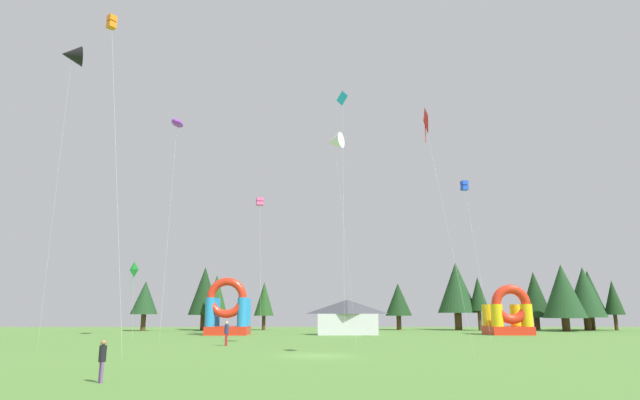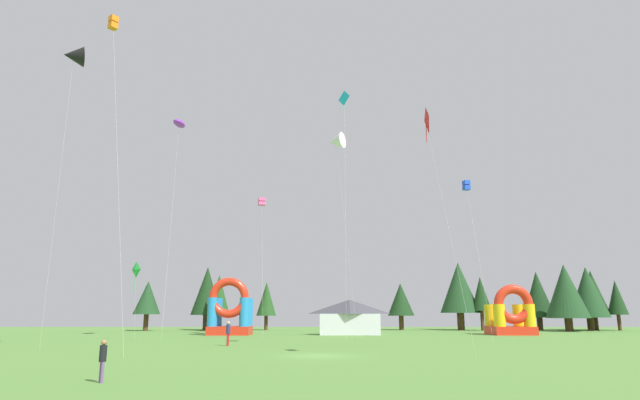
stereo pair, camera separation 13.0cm
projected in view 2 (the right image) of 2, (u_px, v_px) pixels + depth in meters
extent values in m
plane|color=#548438|center=(319.00, 356.00, 31.62)|extent=(120.00, 120.00, 0.00)
cone|color=black|center=(74.00, 56.00, 38.28)|extent=(2.02, 2.02, 1.61)
cylinder|color=silver|center=(57.00, 200.00, 37.57)|extent=(1.78, 3.03, 20.97)
cube|color=blue|center=(466.00, 188.00, 51.05)|extent=(0.71, 0.71, 0.42)
cube|color=blue|center=(466.00, 183.00, 51.16)|extent=(0.71, 0.71, 0.42)
cylinder|color=silver|center=(479.00, 259.00, 48.08)|extent=(0.69, 3.06, 14.71)
pyramid|color=#19B7CC|center=(345.00, 99.00, 61.97)|extent=(1.11, 1.19, 1.38)
cylinder|color=#19B7CC|center=(345.00, 104.00, 61.77)|extent=(0.04, 0.04, 1.25)
cylinder|color=silver|center=(345.00, 207.00, 56.26)|extent=(0.33, 5.73, 27.26)
pyramid|color=red|center=(424.00, 122.00, 30.83)|extent=(0.39, 1.22, 1.22)
cylinder|color=red|center=(426.00, 132.00, 30.69)|extent=(0.04, 0.04, 1.24)
cylinder|color=silver|center=(451.00, 239.00, 30.55)|extent=(2.83, 2.38, 13.57)
cube|color=#EA599E|center=(262.00, 204.00, 60.66)|extent=(1.01, 1.01, 0.38)
cube|color=#EA599E|center=(262.00, 200.00, 60.76)|extent=(1.01, 1.01, 0.38)
cylinder|color=silver|center=(262.00, 266.00, 57.66)|extent=(0.80, 3.02, 15.12)
pyramid|color=green|center=(135.00, 270.00, 49.69)|extent=(0.97, 0.82, 1.08)
cylinder|color=green|center=(135.00, 282.00, 49.53)|extent=(0.04, 0.04, 2.14)
cylinder|color=silver|center=(135.00, 305.00, 49.93)|extent=(0.23, 1.75, 6.46)
cube|color=orange|center=(113.00, 26.00, 37.60)|extent=(0.75, 0.75, 0.43)
cube|color=orange|center=(113.00, 19.00, 37.71)|extent=(0.75, 0.75, 0.43)
cylinder|color=silver|center=(118.00, 172.00, 33.84)|extent=(3.66, 2.88, 23.01)
ellipsoid|color=purple|center=(179.00, 124.00, 55.49)|extent=(2.00, 3.69, 1.68)
cylinder|color=silver|center=(171.00, 223.00, 51.00)|extent=(0.85, 4.46, 22.17)
cone|color=white|center=(336.00, 141.00, 41.58)|extent=(1.70, 1.73, 1.38)
cylinder|color=silver|center=(347.00, 243.00, 41.67)|extent=(1.80, 3.61, 15.89)
cylinder|color=#B21E26|center=(227.00, 340.00, 40.76)|extent=(0.15, 0.15, 0.91)
cylinder|color=#B21E26|center=(228.00, 340.00, 40.94)|extent=(0.15, 0.15, 0.91)
cylinder|color=navy|center=(228.00, 329.00, 41.02)|extent=(0.37, 0.37, 0.72)
sphere|color=#D8AD84|center=(228.00, 323.00, 41.12)|extent=(0.25, 0.25, 0.25)
cylinder|color=#724C8C|center=(102.00, 372.00, 19.70)|extent=(0.16, 0.16, 0.76)
cylinder|color=#724C8C|center=(101.00, 372.00, 19.81)|extent=(0.16, 0.16, 0.76)
cylinder|color=black|center=(103.00, 353.00, 19.90)|extent=(0.38, 0.38, 0.61)
sphere|color=#9E704C|center=(104.00, 342.00, 19.99)|extent=(0.21, 0.21, 0.21)
cube|color=red|center=(510.00, 330.00, 60.49)|extent=(4.70, 4.68, 0.94)
cylinder|color=yellow|center=(499.00, 315.00, 59.21)|extent=(1.31, 1.31, 2.50)
cylinder|color=yellow|center=(529.00, 315.00, 59.19)|extent=(1.31, 1.31, 2.50)
cylinder|color=yellow|center=(490.00, 315.00, 62.51)|extent=(1.31, 1.31, 2.50)
cylinder|color=yellow|center=(518.00, 315.00, 62.49)|extent=(1.31, 1.31, 2.50)
torus|color=red|center=(514.00, 304.00, 59.46)|extent=(4.43, 1.05, 4.43)
cube|color=red|center=(230.00, 331.00, 60.16)|extent=(4.77, 4.04, 0.96)
cylinder|color=#268CD8|center=(212.00, 312.00, 59.18)|extent=(1.13, 1.13, 3.21)
cylinder|color=#268CD8|center=(244.00, 312.00, 59.16)|extent=(1.13, 1.13, 3.21)
cylinder|color=#268CD8|center=(217.00, 312.00, 62.02)|extent=(1.13, 1.13, 3.21)
cylinder|color=#268CD8|center=(248.00, 312.00, 62.00)|extent=(1.13, 1.13, 3.21)
torus|color=red|center=(229.00, 298.00, 59.50)|extent=(4.55, 0.90, 4.55)
cube|color=silver|center=(349.00, 324.00, 60.26)|extent=(6.85, 3.09, 2.37)
pyramid|color=#3F3F47|center=(349.00, 307.00, 60.68)|extent=(6.85, 3.09, 1.60)
cylinder|color=#4C331E|center=(146.00, 323.00, 72.40)|extent=(0.66, 0.66, 2.25)
cone|color=#1E4221|center=(148.00, 298.00, 73.11)|extent=(3.69, 3.69, 4.57)
cylinder|color=#4C331E|center=(206.00, 322.00, 75.23)|extent=(0.80, 0.80, 2.14)
cone|color=#193819|center=(207.00, 291.00, 76.17)|extent=(4.43, 4.43, 6.90)
cylinder|color=#4C331E|center=(218.00, 323.00, 71.39)|extent=(0.55, 0.55, 2.26)
cone|color=#234C1E|center=(219.00, 294.00, 72.18)|extent=(3.06, 3.06, 5.36)
cylinder|color=#4C331E|center=(266.00, 323.00, 75.74)|extent=(0.52, 0.52, 2.02)
cone|color=#234C1E|center=(266.00, 299.00, 76.45)|extent=(2.86, 2.86, 4.84)
cylinder|color=#4C331E|center=(401.00, 323.00, 75.89)|extent=(0.69, 0.69, 2.02)
cone|color=#193819|center=(401.00, 299.00, 76.59)|extent=(3.84, 3.84, 4.67)
cylinder|color=#4C331E|center=(461.00, 321.00, 75.20)|extent=(1.02, 1.02, 2.44)
cone|color=#1E4221|center=(459.00, 287.00, 76.21)|extent=(5.65, 5.65, 7.25)
cylinder|color=#4C331E|center=(482.00, 321.00, 73.65)|extent=(0.50, 0.50, 2.72)
cone|color=#193819|center=(481.00, 294.00, 74.43)|extent=(2.77, 2.77, 4.78)
cylinder|color=#4C331E|center=(540.00, 324.00, 75.86)|extent=(0.80, 0.80, 1.79)
cone|color=#193819|center=(537.00, 294.00, 76.74)|extent=(4.44, 4.44, 6.62)
cylinder|color=#4C331E|center=(569.00, 325.00, 70.74)|extent=(1.03, 1.03, 1.75)
cone|color=#1E4221|center=(566.00, 291.00, 71.68)|extent=(5.73, 5.73, 7.28)
cylinder|color=#4C331E|center=(591.00, 324.00, 73.79)|extent=(0.98, 0.98, 1.82)
cone|color=#1E4221|center=(588.00, 292.00, 74.72)|extent=(5.43, 5.43, 7.12)
cylinder|color=#4C331E|center=(595.00, 321.00, 75.50)|extent=(0.73, 0.73, 2.49)
cone|color=#193819|center=(592.00, 291.00, 76.39)|extent=(4.05, 4.05, 6.05)
cylinder|color=#4C331E|center=(619.00, 323.00, 73.96)|extent=(0.50, 0.50, 2.18)
cone|color=#193819|center=(616.00, 297.00, 74.69)|extent=(2.76, 2.76, 4.87)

